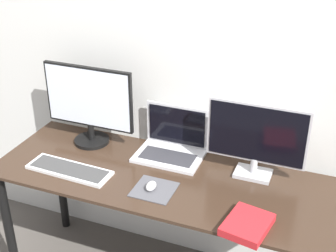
% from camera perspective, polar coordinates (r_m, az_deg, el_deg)
% --- Properties ---
extents(wall_back, '(7.00, 0.05, 2.50)m').
position_cam_1_polar(wall_back, '(2.52, 2.58, 7.55)').
color(wall_back, silver).
rests_on(wall_back, ground_plane).
extents(desk, '(1.78, 0.64, 0.77)m').
position_cam_1_polar(desk, '(2.48, -0.67, -8.42)').
color(desk, '#332319').
rests_on(desk, ground_plane).
extents(monitor_left, '(0.53, 0.20, 0.46)m').
position_cam_1_polar(monitor_left, '(2.64, -9.62, 2.75)').
color(monitor_left, black).
rests_on(monitor_left, desk).
extents(monitor_right, '(0.50, 0.13, 0.40)m').
position_cam_1_polar(monitor_right, '(2.35, 10.75, -1.40)').
color(monitor_right, '#B2B2B7').
rests_on(monitor_right, desk).
extents(laptop, '(0.36, 0.26, 0.26)m').
position_cam_1_polar(laptop, '(2.57, 0.53, -2.13)').
color(laptop, silver).
rests_on(laptop, desk).
extents(keyboard, '(0.46, 0.17, 0.02)m').
position_cam_1_polar(keyboard, '(2.50, -11.94, -5.24)').
color(keyboard, silver).
rests_on(keyboard, desk).
extents(mousepad, '(0.20, 0.19, 0.00)m').
position_cam_1_polar(mousepad, '(2.31, -1.69, -7.75)').
color(mousepad, '#47474C').
rests_on(mousepad, desk).
extents(mouse, '(0.05, 0.07, 0.04)m').
position_cam_1_polar(mouse, '(2.30, -2.08, -7.32)').
color(mouse, silver).
rests_on(mouse, mousepad).
extents(book, '(0.22, 0.25, 0.04)m').
position_cam_1_polar(book, '(2.10, 9.65, -11.77)').
color(book, red).
rests_on(book, desk).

